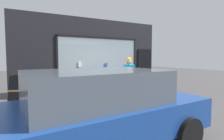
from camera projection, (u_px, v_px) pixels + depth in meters
The scene contains 8 objects.
ground_plane at pixel (117, 102), 6.43m from camera, with size 40.00×40.00×0.00m, color #474444.
shopfront_facade at pixel (94, 56), 8.45m from camera, with size 7.17×0.29×3.49m.
display_table_left at pixel (71, 80), 6.69m from camera, with size 2.48×0.72×0.96m.
display_table_right at pixel (132, 77), 7.99m from camera, with size 2.48×0.61×0.93m.
person_browsing at pixel (129, 74), 7.23m from camera, with size 0.26×0.65×1.64m.
small_dog at pixel (143, 91), 7.25m from camera, with size 0.41×0.47×0.40m.
sandwich_board_sign at pixel (20, 90), 6.11m from camera, with size 0.78×0.90×1.00m.
parked_car at pixel (96, 108), 3.04m from camera, with size 4.17×2.14×1.41m.
Camera 1 is at (-3.12, -5.52, 1.62)m, focal length 28.00 mm.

